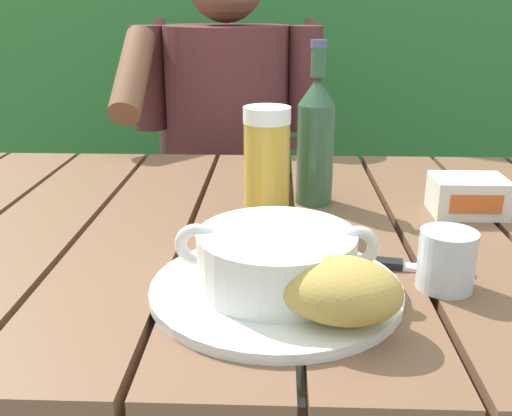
{
  "coord_description": "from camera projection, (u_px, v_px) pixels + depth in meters",
  "views": [
    {
      "loc": [
        0.05,
        -0.84,
        1.08
      ],
      "look_at": [
        0.03,
        -0.13,
        0.83
      ],
      "focal_mm": 41.69,
      "sensor_mm": 36.0,
      "label": 1
    }
  ],
  "objects": [
    {
      "name": "bread_roll",
      "position": [
        339.0,
        289.0,
        0.6
      ],
      "size": [
        0.15,
        0.13,
        0.07
      ],
      "color": "tan",
      "rests_on": "serving_plate"
    },
    {
      "name": "serving_plate",
      "position": [
        276.0,
        289.0,
        0.69
      ],
      "size": [
        0.29,
        0.29,
        0.01
      ],
      "color": "white",
      "rests_on": "dining_table"
    },
    {
      "name": "chair_near_diner",
      "position": [
        233.0,
        203.0,
        1.81
      ],
      "size": [
        0.49,
        0.43,
        1.03
      ],
      "color": "brown",
      "rests_on": "ground_plane"
    },
    {
      "name": "beer_bottle",
      "position": [
        316.0,
        138.0,
        0.97
      ],
      "size": [
        0.06,
        0.06,
        0.26
      ],
      "color": "#33573A",
      "rests_on": "dining_table"
    },
    {
      "name": "dining_table",
      "position": [
        242.0,
        279.0,
        0.93
      ],
      "size": [
        1.39,
        0.86,
        0.76
      ],
      "color": "brown",
      "rests_on": "ground_plane"
    },
    {
      "name": "soup_bowl",
      "position": [
        276.0,
        257.0,
        0.67
      ],
      "size": [
        0.23,
        0.18,
        0.07
      ],
      "color": "white",
      "rests_on": "serving_plate"
    },
    {
      "name": "water_glass_small",
      "position": [
        447.0,
        260.0,
        0.69
      ],
      "size": [
        0.07,
        0.07,
        0.07
      ],
      "color": "silver",
      "rests_on": "dining_table"
    },
    {
      "name": "person_eating",
      "position": [
        226.0,
        145.0,
        1.55
      ],
      "size": [
        0.48,
        0.47,
        1.23
      ],
      "color": "brown",
      "rests_on": "ground_plane"
    },
    {
      "name": "butter_tub",
      "position": [
        468.0,
        196.0,
        0.94
      ],
      "size": [
        0.11,
        0.09,
        0.06
      ],
      "color": "white",
      "rests_on": "dining_table"
    },
    {
      "name": "table_knife",
      "position": [
        401.0,
        266.0,
        0.75
      ],
      "size": [
        0.14,
        0.04,
        0.01
      ],
      "color": "silver",
      "rests_on": "dining_table"
    },
    {
      "name": "beer_glass",
      "position": [
        267.0,
        163.0,
        0.91
      ],
      "size": [
        0.07,
        0.07,
        0.17
      ],
      "color": "gold",
      "rests_on": "dining_table"
    }
  ]
}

